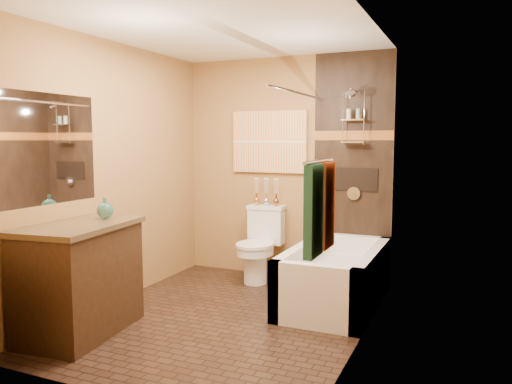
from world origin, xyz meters
The scene contains 23 objects.
floor centered at (0.00, 0.00, 0.00)m, with size 3.00×3.00×0.00m, color black.
wall_left centered at (-1.20, 0.00, 1.25)m, with size 0.02×3.00×2.50m, color olive.
wall_right centered at (1.20, 0.00, 1.25)m, with size 0.02×3.00×2.50m, color olive.
wall_back centered at (0.00, 1.50, 1.25)m, with size 2.40×0.02×2.50m, color olive.
wall_front centered at (0.00, -1.50, 1.25)m, with size 2.40×0.02×2.50m, color olive.
ceiling centered at (0.00, 0.00, 2.50)m, with size 3.00×3.00×0.00m, color silver.
alcove_tile_back centered at (0.78, 1.49, 1.25)m, with size 0.85×0.01×2.50m, color black.
alcove_tile_right centered at (1.19, 0.75, 1.25)m, with size 0.01×1.50×2.50m, color black.
mosaic_band_back centered at (0.78, 1.48, 1.62)m, with size 0.85×0.01×0.10m, color brown.
mosaic_band_right centered at (1.18, 0.75, 1.62)m, with size 0.01×1.50×0.10m, color brown.
alcove_niche centered at (0.80, 1.48, 1.15)m, with size 0.50×0.01×0.25m, color black.
shower_fixtures centered at (0.80, 1.38, 1.67)m, with size 0.24×0.33×1.16m.
curtain_rod centered at (0.40, 0.75, 2.02)m, with size 0.03×0.03×1.55m, color silver.
towel_bar centered at (1.15, -1.05, 1.45)m, with size 0.02×0.02×0.55m, color silver.
towel_teal centered at (1.16, -1.18, 1.18)m, with size 0.05×0.22×0.52m, color #1E6664.
towel_rust centered at (1.16, -0.92, 1.18)m, with size 0.05×0.22×0.52m, color maroon.
sunset_painting centered at (-0.19, 1.48, 1.55)m, with size 0.90×0.04×0.70m, color orange.
vanity_mirror centered at (-1.19, -0.79, 1.50)m, with size 0.01×1.00×0.90m, color white.
bathtub centered at (0.80, 0.75, 0.22)m, with size 0.80×1.50×0.55m.
toilet centered at (-0.19, 1.20, 0.42)m, with size 0.43×0.63×0.83m.
vanity centered at (-0.92, -0.79, 0.46)m, with size 0.74×1.09×0.91m.
teal_bottle centered at (-0.87, -0.52, 1.00)m, with size 0.14×0.14×0.22m, color #22685A, non-canonical shape.
bud_vases centered at (-0.19, 1.39, 0.99)m, with size 0.31×0.06×0.30m.
Camera 1 is at (1.97, -3.83, 1.57)m, focal length 35.00 mm.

